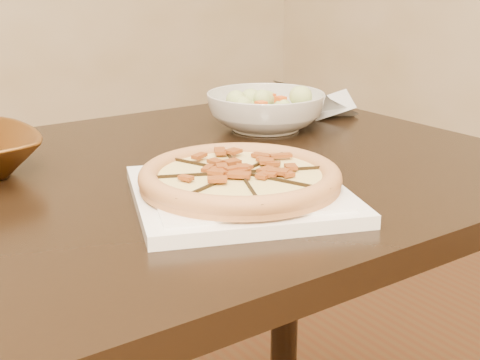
{
  "coord_description": "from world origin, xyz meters",
  "views": [
    {
      "loc": [
        -0.31,
        -1.02,
        1.05
      ],
      "look_at": [
        0.16,
        -0.32,
        0.78
      ],
      "focal_mm": 50.0,
      "sensor_mm": 36.0,
      "label": 1
    }
  ],
  "objects_px": {
    "dining_table": "(132,248)",
    "plate": "(240,194)",
    "pizza": "(240,177)",
    "salad_bowl": "(266,111)"
  },
  "relations": [
    {
      "from": "salad_bowl",
      "to": "plate",
      "type": "bearing_deg",
      "value": -130.55
    },
    {
      "from": "plate",
      "to": "salad_bowl",
      "type": "xyz_separation_m",
      "value": [
        0.27,
        0.32,
        0.02
      ]
    },
    {
      "from": "pizza",
      "to": "salad_bowl",
      "type": "distance_m",
      "value": 0.42
    },
    {
      "from": "dining_table",
      "to": "salad_bowl",
      "type": "distance_m",
      "value": 0.41
    },
    {
      "from": "dining_table",
      "to": "salad_bowl",
      "type": "xyz_separation_m",
      "value": [
        0.35,
        0.14,
        0.15
      ]
    },
    {
      "from": "dining_table",
      "to": "pizza",
      "type": "relative_size",
      "value": 4.79
    },
    {
      "from": "pizza",
      "to": "plate",
      "type": "bearing_deg",
      "value": -137.06
    },
    {
      "from": "dining_table",
      "to": "plate",
      "type": "height_order",
      "value": "plate"
    },
    {
      "from": "dining_table",
      "to": "pizza",
      "type": "xyz_separation_m",
      "value": [
        0.08,
        -0.17,
        0.15
      ]
    },
    {
      "from": "plate",
      "to": "dining_table",
      "type": "bearing_deg",
      "value": 115.6
    }
  ]
}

